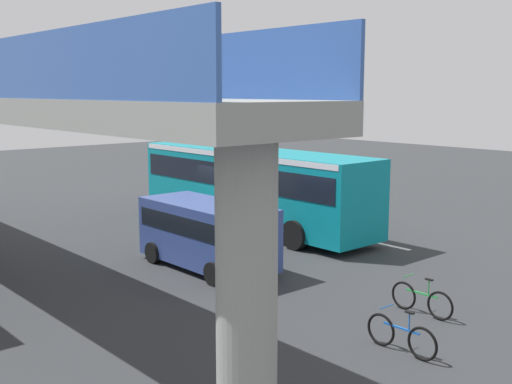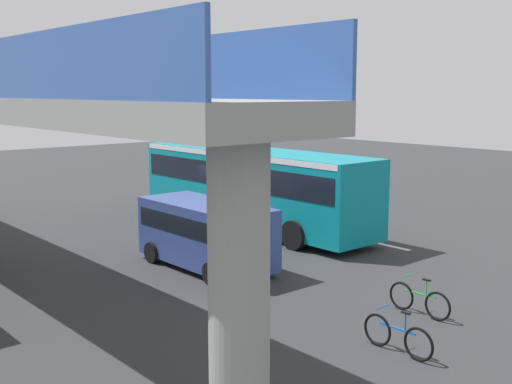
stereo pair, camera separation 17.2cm
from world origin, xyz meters
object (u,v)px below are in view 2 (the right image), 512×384
object	(u,v)px
bicycle_blue	(397,336)
bicycle_green	(419,300)
city_bus	(253,181)
traffic_sign	(293,173)
parked_van	(206,231)

from	to	relation	value
bicycle_blue	bicycle_green	size ratio (longest dim) A/B	1.00
city_bus	traffic_sign	size ratio (longest dim) A/B	4.12
bicycle_blue	traffic_sign	xyz separation A→B (m)	(12.17, -8.77, 1.52)
parked_van	city_bus	bearing A→B (deg)	-54.58
bicycle_green	parked_van	bearing A→B (deg)	11.73
parked_van	traffic_sign	world-z (taller)	traffic_sign
city_bus	bicycle_blue	size ratio (longest dim) A/B	6.52
parked_van	bicycle_green	distance (m)	7.04
city_bus	bicycle_green	bearing A→B (deg)	161.35
bicycle_green	traffic_sign	bearing A→B (deg)	-30.20
bicycle_blue	bicycle_green	world-z (taller)	same
bicycle_blue	parked_van	bearing A→B (deg)	-6.30
city_bus	bicycle_blue	distance (m)	12.87
bicycle_green	traffic_sign	size ratio (longest dim) A/B	0.63
city_bus	parked_van	xyz separation A→B (m)	(-3.49, 4.91, -0.70)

